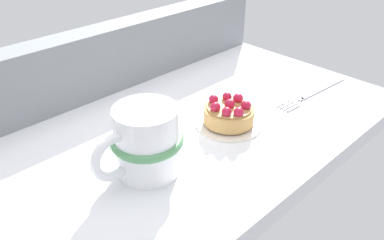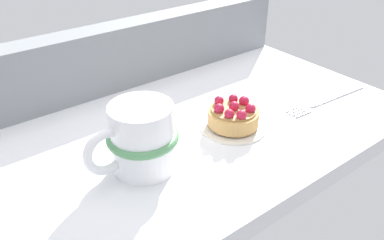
% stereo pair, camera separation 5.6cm
% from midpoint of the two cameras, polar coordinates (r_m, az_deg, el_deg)
% --- Properties ---
extents(ground_plane, '(0.69, 0.43, 0.03)m').
position_cam_midpoint_polar(ground_plane, '(0.65, -3.31, -1.44)').
color(ground_plane, white).
extents(window_rail_back, '(0.67, 0.05, 0.11)m').
position_cam_midpoint_polar(window_rail_back, '(0.75, -13.08, 8.76)').
color(window_rail_back, gray).
rests_on(window_rail_back, ground_plane).
extents(dessert_plate, '(0.10, 0.10, 0.01)m').
position_cam_midpoint_polar(dessert_plate, '(0.63, 2.66, -0.53)').
color(dessert_plate, silver).
rests_on(dessert_plate, ground_plane).
extents(raspberry_tart, '(0.08, 0.08, 0.04)m').
position_cam_midpoint_polar(raspberry_tart, '(0.62, 2.71, 0.98)').
color(raspberry_tart, tan).
rests_on(raspberry_tart, dessert_plate).
extents(coffee_mug, '(0.13, 0.09, 0.09)m').
position_cam_midpoint_polar(coffee_mug, '(0.51, -9.78, -3.15)').
color(coffee_mug, white).
rests_on(coffee_mug, ground_plane).
extents(dessert_fork, '(0.18, 0.03, 0.01)m').
position_cam_midpoint_polar(dessert_fork, '(0.74, 14.82, 3.73)').
color(dessert_fork, '#B7B7BC').
rests_on(dessert_fork, ground_plane).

